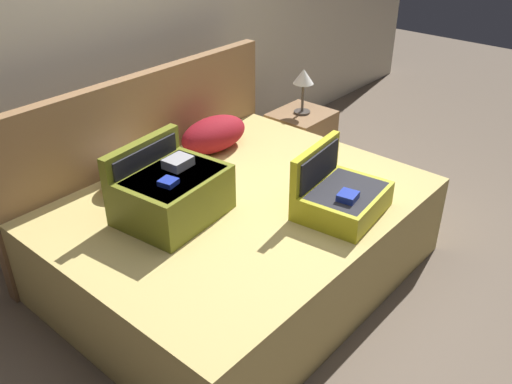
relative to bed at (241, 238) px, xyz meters
name	(u,v)px	position (x,y,z in m)	size (l,w,h in m)	color
ground_plane	(294,302)	(0.00, -0.40, -0.26)	(12.00, 12.00, 0.00)	#6B5B4C
back_wall	(88,23)	(0.00, 1.25, 1.04)	(8.00, 0.10, 2.60)	beige
bed	(241,238)	(0.00, 0.00, 0.00)	(2.01, 1.56, 0.52)	tan
headboard	(146,155)	(0.00, 0.82, 0.27)	(2.05, 0.08, 1.06)	olive
hard_case_large	(171,191)	(-0.35, 0.17, 0.41)	(0.58, 0.50, 0.39)	olive
hard_case_medium	(340,196)	(0.27, -0.48, 0.35)	(0.50, 0.44, 0.35)	gold
pillow_near_headboard	(214,134)	(0.37, 0.57, 0.37)	(0.50, 0.28, 0.22)	maroon
pillow_center_head	(135,173)	(-0.27, 0.58, 0.34)	(0.41, 0.28, 0.16)	white
nightstand	(301,143)	(1.29, 0.53, -0.01)	(0.44, 0.40, 0.50)	olive
table_lamp	(303,80)	(1.29, 0.53, 0.51)	(0.15, 0.15, 0.34)	#3F3833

